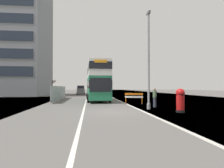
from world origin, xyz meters
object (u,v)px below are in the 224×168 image
lamppost_foreground (149,63)px  car_oncoming_near (96,91)px  red_pillar_postbox (180,99)px  roadworks_barrier (134,97)px  pedestrian_at_kerb (155,98)px  car_receding_mid (81,90)px  double_decker_bus (97,81)px

lamppost_foreground → car_oncoming_near: lamppost_foreground is taller
lamppost_foreground → car_oncoming_near: size_ratio=2.06×
lamppost_foreground → red_pillar_postbox: lamppost_foreground is taller
roadworks_barrier → car_oncoming_near: 23.82m
car_oncoming_near → pedestrian_at_kerb: 27.79m
red_pillar_postbox → pedestrian_at_kerb: pedestrian_at_kerb is taller
lamppost_foreground → car_receding_mid: bearing=101.1°
red_pillar_postbox → lamppost_foreground: bearing=125.3°
red_pillar_postbox → car_receding_mid: bearing=102.8°
car_receding_mid → pedestrian_at_kerb: size_ratio=2.44×
car_oncoming_near → car_receding_mid: 7.77m
car_oncoming_near → car_receding_mid: car_receding_mid is taller
car_receding_mid → roadworks_barrier: bearing=-77.1°
roadworks_barrier → car_receding_mid: car_receding_mid is taller
double_decker_bus → red_pillar_postbox: 14.88m
double_decker_bus → car_receding_mid: bearing=97.5°
roadworks_barrier → car_receding_mid: 31.29m
double_decker_bus → roadworks_barrier: double_decker_bus is taller
roadworks_barrier → car_oncoming_near: car_oncoming_near is taller
red_pillar_postbox → roadworks_barrier: red_pillar_postbox is taller
red_pillar_postbox → roadworks_barrier: size_ratio=0.89×
red_pillar_postbox → roadworks_barrier: 8.00m
lamppost_foreground → roadworks_barrier: size_ratio=4.19×
car_oncoming_near → double_decker_bus: bearing=-91.0°
roadworks_barrier → car_oncoming_near: size_ratio=0.49×
double_decker_bus → lamppost_foreground: 12.06m
pedestrian_at_kerb → red_pillar_postbox: bearing=-81.0°
roadworks_barrier → pedestrian_at_kerb: pedestrian_at_kerb is taller
car_oncoming_near → pedestrian_at_kerb: (4.56, -27.41, -0.09)m
roadworks_barrier → car_receding_mid: size_ratio=0.45×
lamppost_foreground → red_pillar_postbox: 4.08m
car_receding_mid → pedestrian_at_kerb: bearing=-76.7°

